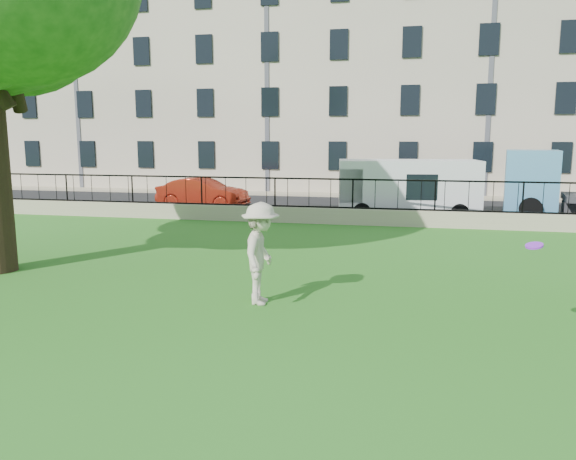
% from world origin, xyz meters
% --- Properties ---
extents(ground, '(120.00, 120.00, 0.00)m').
position_xyz_m(ground, '(0.00, 0.00, 0.00)').
color(ground, '#296D1A').
rests_on(ground, ground).
extents(retaining_wall, '(50.00, 0.40, 0.60)m').
position_xyz_m(retaining_wall, '(0.00, 12.00, 0.30)').
color(retaining_wall, tan).
rests_on(retaining_wall, ground).
extents(iron_railing, '(50.00, 0.05, 1.13)m').
position_xyz_m(iron_railing, '(0.00, 12.00, 1.15)').
color(iron_railing, black).
rests_on(iron_railing, retaining_wall).
extents(street, '(60.00, 9.00, 0.01)m').
position_xyz_m(street, '(0.00, 16.70, 0.01)').
color(street, black).
rests_on(street, ground).
extents(sidewalk, '(60.00, 1.40, 0.12)m').
position_xyz_m(sidewalk, '(0.00, 21.90, 0.06)').
color(sidewalk, tan).
rests_on(sidewalk, ground).
extents(building_row, '(56.40, 10.40, 13.80)m').
position_xyz_m(building_row, '(0.00, 27.57, 6.92)').
color(building_row, beige).
rests_on(building_row, ground).
extents(man, '(0.82, 1.35, 2.03)m').
position_xyz_m(man, '(-0.76, 1.48, 1.02)').
color(man, beige).
rests_on(man, ground).
extents(frisbee, '(0.31, 0.32, 0.12)m').
position_xyz_m(frisbee, '(4.00, 0.20, 1.62)').
color(frisbee, purple).
extents(red_sedan, '(4.30, 1.82, 1.38)m').
position_xyz_m(red_sedan, '(-7.25, 15.40, 0.69)').
color(red_sedan, '#A62514').
rests_on(red_sedan, street).
extents(white_van, '(5.81, 2.90, 2.34)m').
position_xyz_m(white_van, '(2.00, 14.40, 1.17)').
color(white_van, silver).
rests_on(white_van, street).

